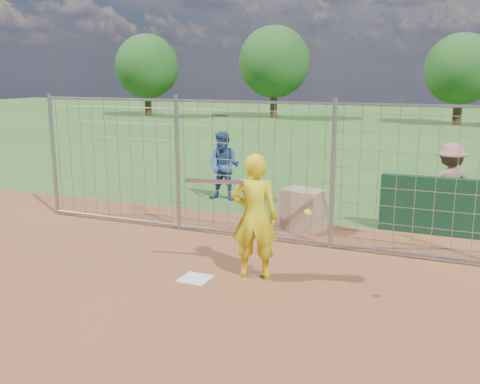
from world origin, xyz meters
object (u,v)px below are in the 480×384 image
at_px(bystander_a, 224,166).
at_px(batter, 254,216).
at_px(bystander_c, 450,186).
at_px(equipment_bin, 303,210).

bearing_deg(bystander_a, batter, -62.23).
bearing_deg(bystander_c, bystander_a, -22.80).
xyz_separation_m(bystander_a, bystander_c, (5.06, -0.55, 0.02)).
relative_size(batter, bystander_a, 1.13).
xyz_separation_m(batter, bystander_a, (-2.51, 4.43, -0.11)).
bearing_deg(bystander_a, equipment_bin, -36.84).
xyz_separation_m(bystander_c, equipment_bin, (-2.60, -1.18, -0.45)).
bearing_deg(equipment_bin, bystander_a, 160.08).
bearing_deg(batter, equipment_bin, -102.75).
xyz_separation_m(batter, equipment_bin, (-0.05, 2.70, -0.54)).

